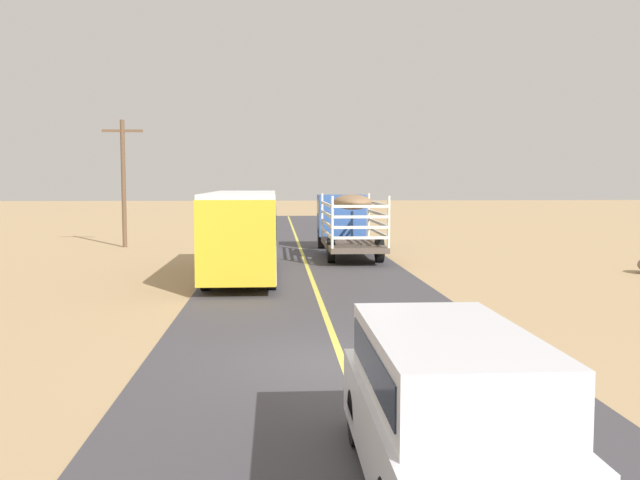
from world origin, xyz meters
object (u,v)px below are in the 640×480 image
object	(u,v)px
suv_near	(446,402)
power_pole_mid	(123,179)
bus	(243,231)
livestock_truck	(345,218)

from	to	relation	value
suv_near	power_pole_mid	size ratio (longest dim) A/B	0.66
bus	livestock_truck	bearing A→B (deg)	61.59
livestock_truck	power_pole_mid	distance (m)	12.67
suv_near	bus	size ratio (longest dim) A/B	0.46
power_pole_mid	bus	bearing A→B (deg)	-60.65
suv_near	livestock_truck	distance (m)	27.52
suv_near	power_pole_mid	distance (m)	33.05
suv_near	power_pole_mid	world-z (taller)	power_pole_mid
suv_near	power_pole_mid	bearing A→B (deg)	108.25
power_pole_mid	livestock_truck	bearing A→B (deg)	-17.77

